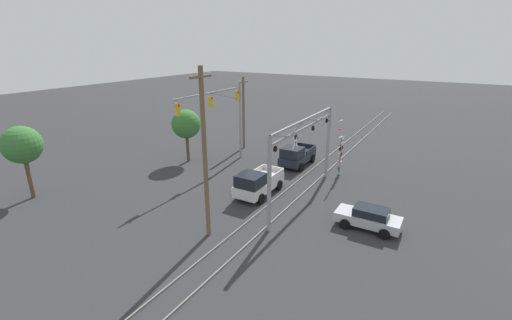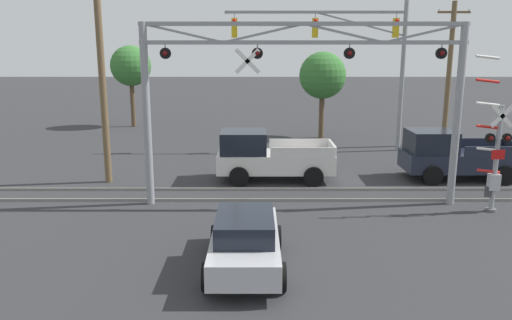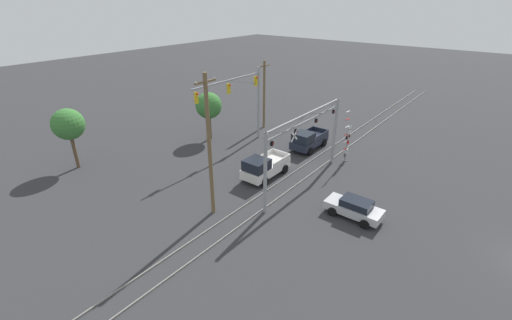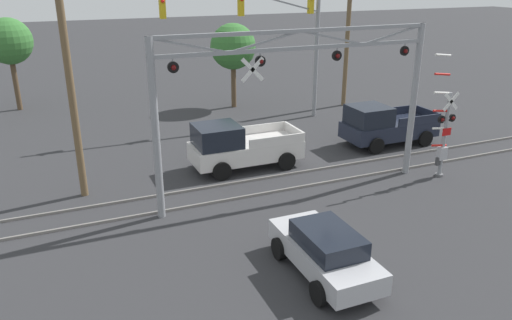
{
  "view_description": "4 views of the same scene",
  "coord_description": "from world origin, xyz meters",
  "px_view_note": "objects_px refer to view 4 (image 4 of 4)",
  "views": [
    {
      "loc": [
        -22.72,
        7.1,
        11.57
      ],
      "look_at": [
        -2.01,
        19.29,
        3.31
      ],
      "focal_mm": 24.0,
      "sensor_mm": 36.0,
      "label": 1
    },
    {
      "loc": [
        -1.61,
        -1.01,
        5.5
      ],
      "look_at": [
        -1.58,
        15.64,
        1.78
      ],
      "focal_mm": 35.0,
      "sensor_mm": 36.0,
      "label": 2
    },
    {
      "loc": [
        -22.75,
        3.47,
        14.67
      ],
      "look_at": [
        -2.48,
        19.5,
        2.29
      ],
      "focal_mm": 24.0,
      "sensor_mm": 36.0,
      "label": 3
    },
    {
      "loc": [
        -8.58,
        0.1,
        8.29
      ],
      "look_at": [
        -1.64,
        16.53,
        1.55
      ],
      "focal_mm": 35.0,
      "sensor_mm": 36.0,
      "label": 4
    }
  ],
  "objects_px": {
    "utility_pole_left": "(67,59)",
    "background_tree_far_left_verge": "(233,47)",
    "crossing_gantry": "(299,88)",
    "pickup_truck_lead": "(239,146)",
    "utility_pole_right": "(347,41)",
    "crossing_signal_mast": "(443,135)",
    "sedan_waiting": "(325,251)",
    "background_tree_beyond_span": "(9,42)",
    "pickup_truck_following": "(384,125)",
    "traffic_signal_span": "(281,26)"
  },
  "relations": [
    {
      "from": "crossing_gantry",
      "to": "pickup_truck_lead",
      "type": "distance_m",
      "value": 4.81
    },
    {
      "from": "crossing_gantry",
      "to": "sedan_waiting",
      "type": "relative_size",
      "value": 2.71
    },
    {
      "from": "traffic_signal_span",
      "to": "background_tree_far_left_verge",
      "type": "bearing_deg",
      "value": 109.67
    },
    {
      "from": "crossing_gantry",
      "to": "sedan_waiting",
      "type": "xyz_separation_m",
      "value": [
        -1.88,
        -5.48,
        -3.48
      ]
    },
    {
      "from": "crossing_signal_mast",
      "to": "utility_pole_right",
      "type": "relative_size",
      "value": 0.66
    },
    {
      "from": "crossing_gantry",
      "to": "crossing_signal_mast",
      "type": "height_order",
      "value": "crossing_gantry"
    },
    {
      "from": "utility_pole_left",
      "to": "background_tree_far_left_verge",
      "type": "bearing_deg",
      "value": 46.01
    },
    {
      "from": "sedan_waiting",
      "to": "pickup_truck_following",
      "type": "bearing_deg",
      "value": 46.08
    },
    {
      "from": "crossing_signal_mast",
      "to": "pickup_truck_following",
      "type": "height_order",
      "value": "crossing_signal_mast"
    },
    {
      "from": "pickup_truck_following",
      "to": "utility_pole_left",
      "type": "relative_size",
      "value": 0.46
    },
    {
      "from": "pickup_truck_lead",
      "to": "background_tree_far_left_verge",
      "type": "relative_size",
      "value": 0.92
    },
    {
      "from": "crossing_signal_mast",
      "to": "traffic_signal_span",
      "type": "bearing_deg",
      "value": 103.4
    },
    {
      "from": "sedan_waiting",
      "to": "background_tree_beyond_span",
      "type": "relative_size",
      "value": 0.72
    },
    {
      "from": "traffic_signal_span",
      "to": "pickup_truck_lead",
      "type": "bearing_deg",
      "value": -128.54
    },
    {
      "from": "crossing_gantry",
      "to": "utility_pole_left",
      "type": "height_order",
      "value": "utility_pole_left"
    },
    {
      "from": "background_tree_beyond_span",
      "to": "background_tree_far_left_verge",
      "type": "bearing_deg",
      "value": -19.84
    },
    {
      "from": "pickup_truck_following",
      "to": "utility_pole_right",
      "type": "distance_m",
      "value": 8.72
    },
    {
      "from": "crossing_gantry",
      "to": "background_tree_far_left_verge",
      "type": "height_order",
      "value": "crossing_gantry"
    },
    {
      "from": "pickup_truck_lead",
      "to": "utility_pole_left",
      "type": "distance_m",
      "value": 7.99
    },
    {
      "from": "background_tree_beyond_span",
      "to": "background_tree_far_left_verge",
      "type": "xyz_separation_m",
      "value": [
        12.94,
        -4.67,
        -0.41
      ]
    },
    {
      "from": "pickup_truck_lead",
      "to": "sedan_waiting",
      "type": "relative_size",
      "value": 1.19
    },
    {
      "from": "traffic_signal_span",
      "to": "background_tree_far_left_verge",
      "type": "xyz_separation_m",
      "value": [
        -1.43,
        4.0,
        -1.59
      ]
    },
    {
      "from": "background_tree_beyond_span",
      "to": "sedan_waiting",
      "type": "bearing_deg",
      "value": -70.26
    },
    {
      "from": "pickup_truck_following",
      "to": "pickup_truck_lead",
      "type": "bearing_deg",
      "value": -178.75
    },
    {
      "from": "background_tree_beyond_span",
      "to": "crossing_gantry",
      "type": "bearing_deg",
      "value": -60.41
    },
    {
      "from": "pickup_truck_following",
      "to": "background_tree_far_left_verge",
      "type": "relative_size",
      "value": 0.89
    },
    {
      "from": "pickup_truck_following",
      "to": "background_tree_far_left_verge",
      "type": "xyz_separation_m",
      "value": [
        -4.33,
        10.16,
        2.85
      ]
    },
    {
      "from": "crossing_signal_mast",
      "to": "background_tree_beyond_span",
      "type": "bearing_deg",
      "value": 131.23
    },
    {
      "from": "utility_pole_left",
      "to": "background_tree_far_left_verge",
      "type": "height_order",
      "value": "utility_pole_left"
    },
    {
      "from": "sedan_waiting",
      "to": "background_tree_beyond_span",
      "type": "bearing_deg",
      "value": 109.74
    },
    {
      "from": "crossing_signal_mast",
      "to": "utility_pole_left",
      "type": "bearing_deg",
      "value": 164.64
    },
    {
      "from": "utility_pole_right",
      "to": "crossing_signal_mast",
      "type": "bearing_deg",
      "value": -103.32
    },
    {
      "from": "utility_pole_right",
      "to": "background_tree_far_left_verge",
      "type": "relative_size",
      "value": 1.51
    },
    {
      "from": "utility_pole_right",
      "to": "background_tree_beyond_span",
      "type": "bearing_deg",
      "value": 160.26
    },
    {
      "from": "pickup_truck_lead",
      "to": "pickup_truck_following",
      "type": "bearing_deg",
      "value": 1.25
    },
    {
      "from": "traffic_signal_span",
      "to": "utility_pole_left",
      "type": "distance_m",
      "value": 13.52
    },
    {
      "from": "sedan_waiting",
      "to": "utility_pole_right",
      "type": "bearing_deg",
      "value": 56.22
    },
    {
      "from": "utility_pole_right",
      "to": "background_tree_far_left_verge",
      "type": "height_order",
      "value": "utility_pole_right"
    },
    {
      "from": "utility_pole_right",
      "to": "pickup_truck_following",
      "type": "bearing_deg",
      "value": -108.01
    },
    {
      "from": "pickup_truck_lead",
      "to": "utility_pole_right",
      "type": "relative_size",
      "value": 0.61
    },
    {
      "from": "pickup_truck_following",
      "to": "background_tree_beyond_span",
      "type": "height_order",
      "value": "background_tree_beyond_span"
    },
    {
      "from": "utility_pole_right",
      "to": "background_tree_beyond_span",
      "type": "xyz_separation_m",
      "value": [
        -19.78,
        7.1,
        0.1
      ]
    },
    {
      "from": "crossing_gantry",
      "to": "utility_pole_right",
      "type": "height_order",
      "value": "utility_pole_right"
    },
    {
      "from": "crossing_signal_mast",
      "to": "background_tree_beyond_span",
      "type": "distance_m",
      "value": 25.75
    },
    {
      "from": "crossing_gantry",
      "to": "background_tree_beyond_span",
      "type": "relative_size",
      "value": 1.94
    },
    {
      "from": "sedan_waiting",
      "to": "utility_pole_left",
      "type": "distance_m",
      "value": 11.35
    },
    {
      "from": "sedan_waiting",
      "to": "crossing_gantry",
      "type": "bearing_deg",
      "value": 71.12
    },
    {
      "from": "traffic_signal_span",
      "to": "pickup_truck_following",
      "type": "distance_m",
      "value": 8.13
    },
    {
      "from": "traffic_signal_span",
      "to": "utility_pole_right",
      "type": "distance_m",
      "value": 5.78
    },
    {
      "from": "pickup_truck_following",
      "to": "background_tree_beyond_span",
      "type": "distance_m",
      "value": 23.0
    }
  ]
}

